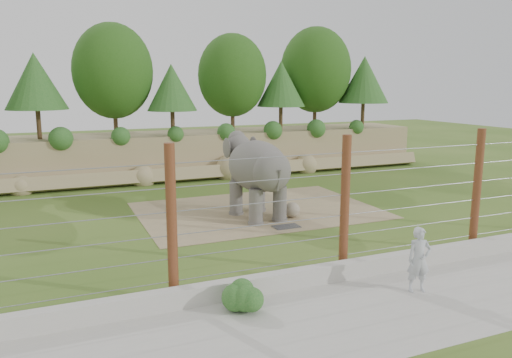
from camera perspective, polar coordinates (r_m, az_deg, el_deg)
name	(u,v)px	position (r m, az deg, el deg)	size (l,w,h in m)	color
ground	(277,230)	(18.74, 2.39, -5.88)	(90.00, 90.00, 0.00)	#3A5D1B
back_embankment	(195,108)	(30.09, -6.97, 8.06)	(30.00, 5.52, 8.77)	#9F8B5E
dirt_patch	(258,210)	(21.57, 0.19, -3.59)	(10.00, 7.00, 0.02)	#8D7D59
drain_grate	(286,227)	(19.11, 3.49, -5.45)	(1.00, 0.60, 0.03)	#262628
elephant	(257,178)	(20.07, 0.16, 0.13)	(1.75, 4.09, 3.31)	#5E5A54
stone_ball	(292,210)	(20.40, 4.16, -3.54)	(0.63, 0.63, 0.63)	gray
retaining_wall	(352,269)	(14.54, 10.97, -10.06)	(26.00, 0.35, 0.50)	beige
walkway	(398,306)	(13.16, 15.91, -13.76)	(26.00, 4.00, 0.01)	beige
barrier_fence	(345,205)	(14.42, 10.12, -2.92)	(20.26, 0.26, 4.00)	#542E14
walkway_shrub	(243,296)	(12.24, -1.55, -13.22)	(0.78, 0.78, 0.78)	#1E571D
zookeeper	(419,260)	(13.83, 18.13, -8.75)	(0.63, 0.42, 1.74)	silver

